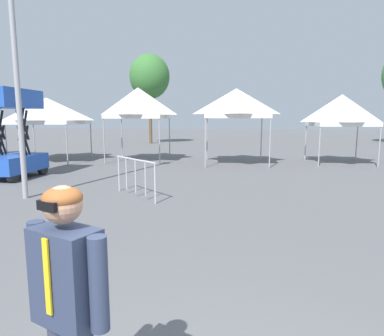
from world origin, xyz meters
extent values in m
cylinder|color=#9E9EA3|center=(-12.86, 17.49, 1.02)|extent=(0.06, 0.06, 2.04)
cylinder|color=#9E9EA3|center=(-7.17, 13.58, 1.05)|extent=(0.06, 0.06, 2.10)
cylinder|color=#9E9EA3|center=(-10.65, 16.74, 1.05)|extent=(0.06, 0.06, 2.10)
cylinder|color=#9E9EA3|center=(-7.33, 16.90, 1.05)|extent=(0.06, 0.06, 2.10)
pyramid|color=white|center=(-8.91, 15.16, 2.67)|extent=(3.65, 3.65, 1.15)
cube|color=white|center=(-8.91, 15.16, 2.00)|extent=(3.62, 3.62, 0.20)
cylinder|color=#9E9EA3|center=(-5.59, 14.22, 1.19)|extent=(0.06, 0.06, 2.38)
cylinder|color=#9E9EA3|center=(-2.85, 14.18, 1.19)|extent=(0.06, 0.06, 2.38)
cylinder|color=#9E9EA3|center=(-5.54, 16.96, 1.19)|extent=(0.06, 0.06, 2.38)
cylinder|color=#9E9EA3|center=(-2.81, 16.91, 1.19)|extent=(0.06, 0.06, 2.38)
pyramid|color=white|center=(-4.20, 15.57, 3.07)|extent=(2.92, 2.92, 1.37)
cube|color=white|center=(-4.20, 15.57, 2.28)|extent=(2.90, 2.90, 0.20)
cylinder|color=#9E9EA3|center=(-0.62, 13.32, 1.20)|extent=(0.06, 0.06, 2.39)
cylinder|color=#9E9EA3|center=(2.22, 13.37, 1.20)|extent=(0.06, 0.06, 2.39)
cylinder|color=#9E9EA3|center=(-0.68, 16.15, 1.20)|extent=(0.06, 0.06, 2.39)
cylinder|color=#9E9EA3|center=(2.16, 16.21, 1.20)|extent=(0.06, 0.06, 2.39)
pyramid|color=white|center=(0.77, 14.76, 2.99)|extent=(3.04, 3.04, 1.20)
cube|color=white|center=(0.77, 14.76, 2.29)|extent=(3.01, 3.01, 0.20)
cylinder|color=#9E9EA3|center=(4.53, 14.08, 1.01)|extent=(0.06, 0.06, 2.02)
cylinder|color=#9E9EA3|center=(7.14, 14.07, 1.01)|extent=(0.06, 0.06, 2.02)
cylinder|color=#9E9EA3|center=(4.54, 16.69, 1.01)|extent=(0.06, 0.06, 2.02)
cylinder|color=#9E9EA3|center=(7.15, 16.68, 1.01)|extent=(0.06, 0.06, 2.02)
pyramid|color=white|center=(5.84, 15.38, 2.67)|extent=(2.75, 2.75, 1.31)
cube|color=white|center=(5.84, 15.38, 1.92)|extent=(2.72, 2.72, 0.20)
cylinder|color=black|center=(-6.99, 9.13, 0.24)|extent=(0.21, 0.49, 0.48)
cylinder|color=black|center=(-8.07, 10.92, 0.24)|extent=(0.21, 0.49, 0.48)
cylinder|color=black|center=(-6.88, 10.85, 0.24)|extent=(0.21, 0.49, 0.48)
cube|color=blue|center=(-7.53, 10.02, 0.54)|extent=(1.54, 2.38, 0.60)
cylinder|color=black|center=(-8.02, 10.05, 1.12)|extent=(0.12, 0.63, 1.64)
cylinder|color=black|center=(-8.02, 10.05, 1.12)|extent=(0.12, 0.63, 1.64)
cylinder|color=black|center=(-7.04, 9.99, 1.12)|extent=(0.12, 0.63, 1.64)
cylinder|color=black|center=(-7.04, 9.99, 1.12)|extent=(0.12, 0.63, 1.64)
cylinder|color=black|center=(-7.04, 9.99, 1.67)|extent=(0.12, 0.63, 1.64)
cylinder|color=black|center=(-7.04, 9.99, 1.67)|extent=(0.12, 0.63, 1.64)
cylinder|color=black|center=(-7.04, 9.99, 2.22)|extent=(0.12, 0.63, 1.64)
cylinder|color=black|center=(-7.04, 9.99, 2.22)|extent=(0.12, 0.63, 1.64)
cube|color=blue|center=(-7.53, 10.02, 2.61)|extent=(1.46, 2.26, 0.12)
cube|color=blue|center=(-7.47, 11.08, 2.95)|extent=(1.33, 0.14, 0.55)
cube|color=blue|center=(-6.89, 9.98, 2.95)|extent=(0.19, 2.18, 0.55)
cube|color=#2D3851|center=(-0.79, 0.35, 1.22)|extent=(0.48, 0.40, 0.60)
cylinder|color=#2D3851|center=(-1.04, 0.46, 1.24)|extent=(0.11, 0.11, 0.56)
cylinder|color=#2D3851|center=(-0.55, 0.23, 1.24)|extent=(0.11, 0.11, 0.56)
sphere|color=tan|center=(-0.79, 0.35, 1.67)|extent=(0.23, 0.23, 0.23)
ellipsoid|color=brown|center=(-0.79, 0.35, 1.71)|extent=(0.23, 0.23, 0.14)
cube|color=black|center=(-0.84, 0.25, 1.68)|extent=(0.15, 0.09, 0.06)
cube|color=yellow|center=(-0.85, 0.23, 1.27)|extent=(0.04, 0.03, 0.46)
cylinder|color=#9E9EA3|center=(-5.25, 7.03, 4.68)|extent=(0.14, 0.14, 9.36)
cylinder|color=brown|center=(-6.25, 27.80, 2.21)|extent=(0.28, 0.28, 4.43)
ellipsoid|color=#387233|center=(-6.25, 27.80, 5.81)|extent=(3.47, 3.47, 3.82)
cylinder|color=#B7BABF|center=(-2.26, 7.47, 1.05)|extent=(1.51, 1.53, 0.05)
cylinder|color=#B7BABF|center=(-1.57, 6.76, 0.53)|extent=(0.04, 0.04, 1.05)
cylinder|color=#B7BABF|center=(-2.96, 8.18, 0.53)|extent=(0.04, 0.04, 1.05)
cylinder|color=#B7BABF|center=(-1.90, 7.10, 0.58)|extent=(0.04, 0.04, 0.92)
cylinder|color=#B7BABF|center=(-2.26, 7.47, 0.58)|extent=(0.04, 0.04, 0.92)
cylinder|color=#B7BABF|center=(-2.63, 7.84, 0.58)|extent=(0.04, 0.04, 0.92)
camera|label=1|loc=(0.14, -1.47, 2.16)|focal=31.15mm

